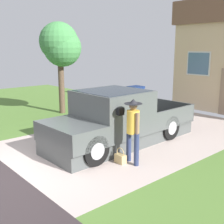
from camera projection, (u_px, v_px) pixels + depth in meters
name	position (u px, v px, depth m)	size (l,w,h in m)	color
pickup_truck	(114.00, 121.00, 8.78)	(2.12, 5.20, 1.72)	#4B4F4F
person_with_hat	(133.00, 126.00, 7.30)	(0.48, 0.46, 1.71)	navy
handbag	(120.00, 158.00, 7.50)	(0.30, 0.18, 0.42)	tan
front_yard_tree	(61.00, 45.00, 12.59)	(1.77, 1.80, 4.07)	brown
wheeled_trash_bin	(135.00, 97.00, 13.95)	(0.60, 0.72, 1.14)	navy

